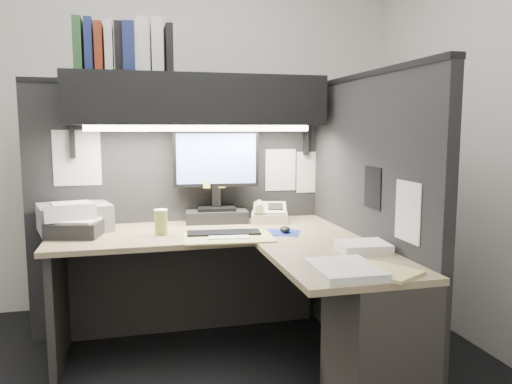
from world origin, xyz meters
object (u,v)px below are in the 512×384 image
desk (279,305)px  monitor (216,186)px  overhead_shelf (198,100)px  printer (75,217)px  telephone (269,214)px  keyboard (224,233)px  coffee_cup (161,223)px  notebook_stack (76,229)px

desk → monitor: bearing=102.4°
overhead_shelf → printer: bearing=-179.6°
telephone → overhead_shelf: bearing=-164.6°
desk → monitor: (-0.18, 0.82, 0.52)m
keyboard → coffee_cup: 0.36m
keyboard → notebook_stack: bearing=174.4°
overhead_shelf → monitor: bearing=29.0°
coffee_cup → notebook_stack: size_ratio=0.49×
desk → notebook_stack: (-1.02, 0.58, 0.33)m
overhead_shelf → keyboard: bearing=-75.3°
keyboard → printer: 0.90m
overhead_shelf → keyboard: (0.09, -0.35, -0.76)m
overhead_shelf → telephone: 0.86m
overhead_shelf → telephone: size_ratio=6.43×
desk → coffee_cup: coffee_cup is taller
keyboard → printer: printer is taller
desk → monitor: monitor is taller
monitor → notebook_stack: monitor is taller
monitor → printer: monitor is taller
monitor → keyboard: (-0.03, -0.41, -0.22)m
desk → telephone: size_ratio=7.05×
desk → coffee_cup: 0.82m
keyboard → notebook_stack: size_ratio=1.47×
desk → printer: printer is taller
printer → keyboard: bearing=-37.0°
telephone → notebook_stack: bearing=-156.3°
coffee_cup → monitor: bearing=40.8°
desk → keyboard: (-0.21, 0.40, 0.30)m
coffee_cup → printer: bearing=153.0°
coffee_cup → telephone: bearing=19.9°
desk → printer: (-1.04, 0.75, 0.37)m
monitor → notebook_stack: 0.89m
telephone → coffee_cup: coffee_cup is taller
desk → telephone: bearing=78.2°
monitor → keyboard: 0.47m
overhead_shelf → printer: size_ratio=3.94×
telephone → coffee_cup: (-0.71, -0.26, 0.02)m
overhead_shelf → notebook_stack: 1.04m
keyboard → coffee_cup: (-0.34, 0.09, 0.06)m
telephone → notebook_stack: size_ratio=0.87×
monitor → telephone: (0.34, -0.06, -0.19)m
keyboard → coffee_cup: size_ratio=3.02×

